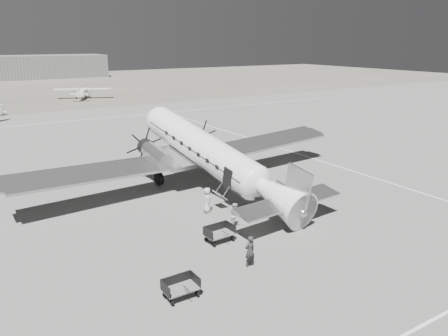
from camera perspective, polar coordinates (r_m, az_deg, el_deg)
ground at (r=29.66m, az=3.92°, el=-4.97°), size 260.00×260.00×0.00m
taxi_line_right at (r=37.61m, az=18.94°, el=-1.20°), size 0.15×80.00×0.01m
taxi_line_horizon at (r=65.33m, az=-17.11°, el=6.11°), size 90.00×0.15×0.01m
grass_infield at (r=118.96m, az=-24.26°, el=9.70°), size 260.00×90.00×0.01m
hangar_main at (r=144.12m, az=-23.91°, el=11.97°), size 42.00×14.00×6.60m
dc3_airliner at (r=31.97m, az=-1.89°, el=1.63°), size 29.42×21.69×5.30m
light_plane_right at (r=88.93m, az=-17.96°, el=9.29°), size 13.24×12.19×2.22m
baggage_cart_near at (r=24.41m, az=-0.60°, el=-8.58°), size 1.73×1.27×0.94m
baggage_cart_far at (r=19.65m, az=-5.67°, el=-15.35°), size 1.62×1.16×0.90m
ground_crew at (r=21.84m, az=3.39°, el=-10.78°), size 0.61×0.42×1.61m
ramp_agent at (r=26.16m, az=1.45°, el=-6.15°), size 0.85×0.91×1.51m
passenger at (r=28.30m, az=-2.21°, el=-4.20°), size 0.77×0.95×1.67m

